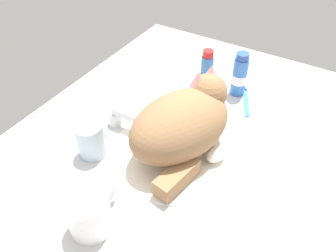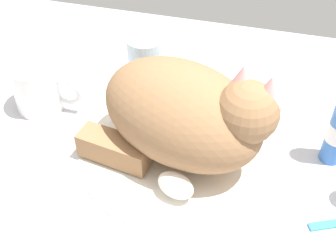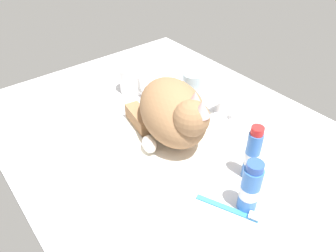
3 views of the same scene
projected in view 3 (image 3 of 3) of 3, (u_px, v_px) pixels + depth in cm
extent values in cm
cube|color=silver|center=(172.00, 139.00, 89.71)|extent=(110.00, 82.50, 3.00)
cylinder|color=white|center=(172.00, 134.00, 88.59)|extent=(31.91, 31.91, 0.65)
cylinder|color=silver|center=(221.00, 105.00, 97.01)|extent=(3.60, 3.60, 3.89)
cube|color=silver|center=(212.00, 102.00, 93.14)|extent=(2.00, 8.37, 2.00)
cylinder|color=silver|center=(209.00, 101.00, 100.78)|extent=(2.80, 2.80, 1.80)
cylinder|color=silver|center=(233.00, 116.00, 94.52)|extent=(2.80, 2.80, 1.80)
ellipsoid|color=#936B47|center=(173.00, 111.00, 83.82)|extent=(29.70, 24.32, 14.93)
sphere|color=#936B47|center=(191.00, 118.00, 74.42)|extent=(11.39, 11.39, 8.87)
ellipsoid|color=white|center=(188.00, 122.00, 77.13)|extent=(7.10, 6.57, 4.88)
cone|color=#DB9E9E|center=(195.00, 99.00, 73.99)|extent=(5.13, 5.13, 3.99)
cone|color=#DB9E9E|center=(202.00, 108.00, 71.00)|extent=(5.13, 5.13, 3.99)
cube|color=#936B47|center=(139.00, 118.00, 90.56)|extent=(11.90, 5.93, 4.07)
ellipsoid|color=white|center=(149.00, 144.00, 81.96)|extent=(6.50, 5.31, 3.66)
cylinder|color=white|center=(132.00, 79.00, 104.74)|extent=(8.27, 8.27, 8.64)
torus|color=white|center=(141.00, 86.00, 101.45)|extent=(5.84, 1.00, 5.84)
cylinder|color=silver|center=(193.00, 86.00, 101.49)|extent=(6.49, 6.49, 8.58)
cylinder|color=#3870C6|center=(252.00, 156.00, 72.95)|extent=(3.36, 3.36, 12.72)
cylinder|color=white|center=(252.00, 158.00, 73.34)|extent=(3.43, 3.43, 3.18)
cylinder|color=red|center=(257.00, 131.00, 68.50)|extent=(2.86, 2.86, 1.80)
cylinder|color=#3870C6|center=(250.00, 189.00, 66.06)|extent=(4.10, 4.10, 11.22)
cylinder|color=white|center=(249.00, 191.00, 66.41)|extent=(4.19, 4.19, 2.80)
cylinder|color=#2D51AD|center=(255.00, 167.00, 62.07)|extent=(3.49, 3.49, 1.80)
cube|color=#388CD8|center=(227.00, 208.00, 68.82)|extent=(13.19, 6.76, 0.80)
cube|color=white|center=(254.00, 216.00, 66.20)|extent=(2.60, 2.21, 0.80)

